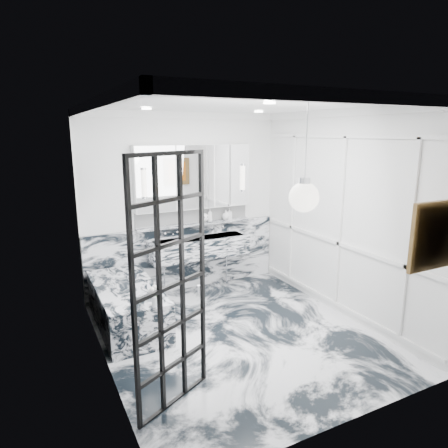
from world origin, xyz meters
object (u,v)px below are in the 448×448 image
mirror_cabinet (194,177)px  bathtub (127,306)px  trough_sink (199,247)px  crittall_door (171,286)px

mirror_cabinet → bathtub: bearing=-147.9°
trough_sink → bathtub: trough_sink is taller
crittall_door → bathtub: 1.96m
crittall_door → trough_sink: (1.30, 2.40, -0.43)m
crittall_door → bathtub: (-0.03, 1.74, -0.89)m
crittall_door → mirror_cabinet: (1.30, 2.57, 0.66)m
mirror_cabinet → bathtub: 2.20m
crittall_door → mirror_cabinet: bearing=35.8°
crittall_door → mirror_cabinet: 2.96m
trough_sink → bathtub: bearing=-153.5°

